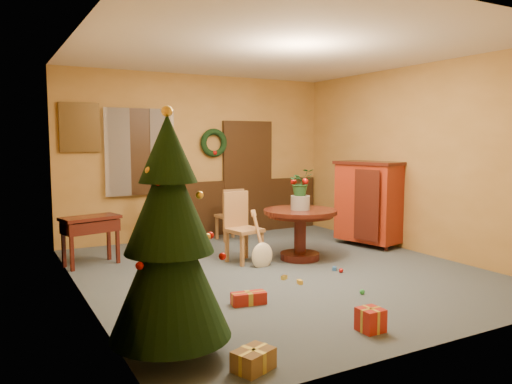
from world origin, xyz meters
TOP-DOWN VIEW (x-y plane):
  - room_envelope at (0.21, 2.70)m, footprint 5.50×5.50m
  - dining_table at (0.61, 0.40)m, footprint 1.08×1.08m
  - urn at (0.61, 0.40)m, footprint 0.28×0.28m
  - centerpiece_plant at (0.61, 0.40)m, footprint 0.35×0.31m
  - chair_near at (-0.20, 0.72)m, footprint 0.51×0.51m
  - chair_far at (0.31, 2.11)m, footprint 0.41×0.41m
  - guitar at (-0.09, 0.29)m, footprint 0.41×0.54m
  - plant_stand at (-0.99, 2.06)m, footprint 0.32×0.32m
  - stand_plant at (-0.99, 2.06)m, footprint 0.27×0.24m
  - christmas_tree at (-2.15, -1.88)m, footprint 0.98×0.98m
  - writing_desk at (-2.15, 1.51)m, footprint 0.85×0.56m
  - sideboard at (2.15, 0.67)m, footprint 0.81×1.19m
  - gift_a at (-1.68, -2.40)m, footprint 0.36×0.32m
  - gift_b at (-0.36, -2.23)m, footprint 0.22×0.22m
  - gift_c at (-1.74, -1.45)m, footprint 0.30×0.26m
  - gift_d at (-0.99, -1.03)m, footprint 0.39×0.21m
  - toy_a at (0.67, -0.35)m, footprint 0.09×0.09m
  - toy_b at (0.30, -1.35)m, footprint 0.06×0.06m
  - toy_c at (-0.09, -0.66)m, footprint 0.06×0.09m
  - toy_d at (0.67, -0.49)m, footprint 0.06×0.06m
  - toy_e at (-0.16, -0.40)m, footprint 0.09×0.08m

SIDE VIEW (x-z plane):
  - toy_a at x=0.67m, z-range 0.00..0.05m
  - toy_c at x=-0.09m, z-range 0.00..0.05m
  - toy_e at x=-0.16m, z-range 0.00..0.05m
  - toy_b at x=0.30m, z-range 0.00..0.06m
  - toy_d at x=0.67m, z-range 0.00..0.06m
  - gift_d at x=-0.99m, z-range 0.00..0.13m
  - gift_c at x=-1.74m, z-range 0.00..0.13m
  - gift_a at x=-1.68m, z-range 0.00..0.16m
  - gift_b at x=-0.36m, z-range 0.00..0.21m
  - guitar at x=-0.09m, z-range 0.01..0.76m
  - chair_far at x=0.31m, z-range 0.03..0.95m
  - plant_stand at x=-0.99m, z-range 0.10..0.93m
  - dining_table at x=0.61m, z-range 0.15..0.89m
  - writing_desk at x=-2.15m, z-range 0.18..0.87m
  - chair_near at x=-0.20m, z-range 0.04..1.04m
  - sideboard at x=2.15m, z-range 0.05..1.45m
  - urn at x=0.61m, z-range 0.74..0.94m
  - christmas_tree at x=-2.15m, z-range -0.05..1.97m
  - stand_plant at x=-0.99m, z-range 0.83..1.23m
  - room_envelope at x=0.21m, z-range -1.63..3.87m
  - centerpiece_plant at x=0.61m, z-range 0.94..1.34m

